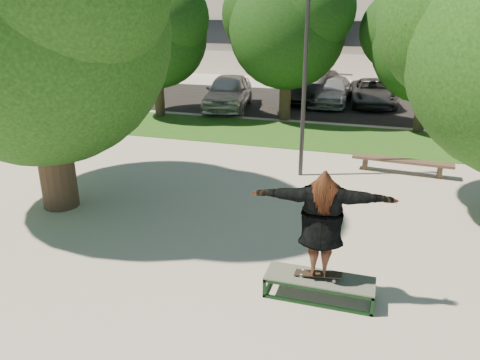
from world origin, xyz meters
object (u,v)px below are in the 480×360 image
(tree_left, at_px, (35,16))
(car_silver_a, at_px, (228,92))
(bench, at_px, (402,162))
(car_dark, at_px, (313,86))
(grind_box, at_px, (319,287))
(car_silver_b, at_px, (331,91))
(car_grey, at_px, (373,92))
(lamppost, at_px, (305,65))

(tree_left, xyz_separation_m, car_silver_a, (0.19, 12.41, -3.61))
(bench, xyz_separation_m, car_dark, (-4.31, 10.50, 0.42))
(bench, bearing_deg, car_silver_a, 140.98)
(grind_box, xyz_separation_m, car_silver_a, (-6.52, 14.50, 0.63))
(tree_left, distance_m, car_silver_b, 16.21)
(grind_box, distance_m, car_dark, 17.75)
(tree_left, relative_size, car_silver_b, 1.57)
(tree_left, height_order, car_silver_a, tree_left)
(car_grey, bearing_deg, car_silver_b, -176.13)
(tree_left, xyz_separation_m, car_silver_b, (4.79, 15.02, -3.77))
(bench, bearing_deg, lamppost, -155.92)
(car_silver_b, bearing_deg, car_silver_a, -149.16)
(grind_box, bearing_deg, car_grey, 89.75)
(grind_box, height_order, car_dark, car_dark)
(lamppost, distance_m, car_silver_b, 11.40)
(lamppost, xyz_separation_m, car_grey, (1.50, 11.50, -2.52))
(tree_left, height_order, car_silver_b, tree_left)
(car_dark, bearing_deg, lamppost, -73.55)
(bench, distance_m, car_dark, 11.36)
(car_dark, xyz_separation_m, car_silver_b, (1.00, -0.39, -0.13))
(tree_left, height_order, bench, tree_left)
(bench, xyz_separation_m, car_grey, (-1.31, 10.50, 0.27))
(lamppost, height_order, car_dark, lamppost)
(lamppost, distance_m, grind_box, 6.84)
(lamppost, height_order, grind_box, lamppost)
(grind_box, distance_m, car_silver_b, 17.23)
(tree_left, xyz_separation_m, car_dark, (3.79, 15.41, -3.64))
(car_dark, bearing_deg, tree_left, -94.81)
(lamppost, xyz_separation_m, car_silver_b, (-0.50, 11.11, -2.49))
(grind_box, bearing_deg, bench, 78.82)
(tree_left, distance_m, grind_box, 8.21)
(tree_left, xyz_separation_m, grind_box, (6.72, -2.10, -4.23))
(bench, height_order, car_dark, car_dark)
(tree_left, bearing_deg, car_silver_a, 89.11)
(car_grey, bearing_deg, lamppost, -104.57)
(lamppost, distance_m, car_silver_a, 10.18)
(bench, xyz_separation_m, car_silver_a, (-7.91, 7.50, 0.45))
(car_silver_a, height_order, car_dark, car_silver_a)
(car_silver_a, bearing_deg, lamppost, -67.78)
(grind_box, xyz_separation_m, car_silver_b, (-1.92, 17.11, 0.47))
(lamppost, bearing_deg, tree_left, -143.58)
(bench, xyz_separation_m, car_silver_b, (-3.31, 10.11, 0.29))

